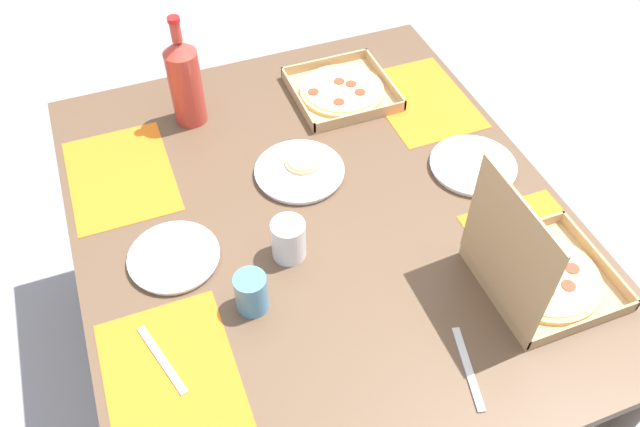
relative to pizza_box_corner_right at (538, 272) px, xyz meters
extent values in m
plane|color=gray|center=(0.37, 0.37, -0.77)|extent=(6.00, 6.00, 0.00)
cylinder|color=#3F3328|center=(1.00, -0.16, -0.43)|extent=(0.07, 0.07, 0.69)
cylinder|color=#3F3328|center=(1.00, 0.90, -0.43)|extent=(0.07, 0.07, 0.69)
cube|color=brown|center=(0.37, 0.37, -0.06)|extent=(1.38, 1.18, 0.03)
cube|color=orange|center=(0.06, -0.07, -0.05)|extent=(0.36, 0.26, 0.00)
cube|color=orange|center=(0.68, -0.07, -0.05)|extent=(0.36, 0.26, 0.00)
cube|color=orange|center=(0.06, 0.81, -0.05)|extent=(0.36, 0.26, 0.00)
cube|color=orange|center=(0.68, 0.81, -0.05)|extent=(0.36, 0.26, 0.00)
cube|color=tan|center=(0.00, -0.03, -0.05)|extent=(0.28, 0.28, 0.01)
cube|color=tan|center=(-0.14, -0.03, -0.03)|extent=(0.01, 0.28, 0.03)
cube|color=tan|center=(0.14, -0.03, -0.03)|extent=(0.01, 0.28, 0.03)
cube|color=tan|center=(0.00, -0.17, -0.03)|extent=(0.28, 0.01, 0.03)
cube|color=tan|center=(0.00, 0.11, -0.03)|extent=(0.28, 0.01, 0.03)
cylinder|color=#E0B76B|center=(0.00, -0.03, -0.04)|extent=(0.25, 0.25, 0.01)
cylinder|color=#EFD67F|center=(0.00, -0.03, -0.03)|extent=(0.22, 0.22, 0.00)
cylinder|color=red|center=(0.06, -0.03, -0.03)|extent=(0.03, 0.03, 0.00)
cylinder|color=red|center=(0.04, 0.04, -0.03)|extent=(0.03, 0.03, 0.00)
cylinder|color=red|center=(-0.02, 0.02, -0.03)|extent=(0.03, 0.03, 0.00)
cylinder|color=red|center=(-0.04, -0.01, -0.03)|extent=(0.03, 0.03, 0.00)
cylinder|color=red|center=(-0.04, -0.06, -0.03)|extent=(0.03, 0.03, 0.00)
cylinder|color=red|center=(-0.01, -0.10, -0.03)|extent=(0.03, 0.03, 0.00)
cylinder|color=red|center=(0.05, -0.08, -0.03)|extent=(0.03, 0.03, 0.00)
cube|color=tan|center=(0.00, 0.11, 0.13)|extent=(0.28, 0.01, 0.28)
cube|color=tan|center=(0.80, 0.14, -0.05)|extent=(0.28, 0.28, 0.01)
cube|color=tan|center=(0.66, 0.14, -0.03)|extent=(0.01, 0.28, 0.03)
cube|color=tan|center=(0.93, 0.14, -0.03)|extent=(0.01, 0.28, 0.03)
cube|color=tan|center=(0.80, 0.00, -0.03)|extent=(0.28, 0.01, 0.03)
cube|color=tan|center=(0.80, 0.28, -0.03)|extent=(0.28, 0.01, 0.03)
cylinder|color=#E0B76B|center=(0.80, 0.14, -0.04)|extent=(0.25, 0.25, 0.01)
cylinder|color=#EFD67F|center=(0.80, 0.14, -0.03)|extent=(0.22, 0.22, 0.00)
cylinder|color=red|center=(0.83, 0.13, -0.03)|extent=(0.03, 0.03, 0.00)
cylinder|color=red|center=(0.81, 0.22, -0.03)|extent=(0.03, 0.03, 0.00)
cylinder|color=red|center=(0.74, 0.17, -0.03)|extent=(0.03, 0.03, 0.00)
cylinder|color=red|center=(0.76, 0.10, -0.03)|extent=(0.03, 0.03, 0.00)
cylinder|color=red|center=(0.80, 0.11, -0.03)|extent=(0.03, 0.03, 0.00)
cylinder|color=white|center=(0.38, -0.07, -0.04)|extent=(0.22, 0.22, 0.01)
cylinder|color=white|center=(0.38, -0.07, -0.04)|extent=(0.23, 0.23, 0.01)
cylinder|color=white|center=(0.36, 0.74, -0.04)|extent=(0.20, 0.20, 0.01)
cylinder|color=white|center=(0.36, 0.74, -0.04)|extent=(0.21, 0.21, 0.01)
cylinder|color=white|center=(0.52, 0.37, -0.04)|extent=(0.23, 0.23, 0.01)
cylinder|color=white|center=(0.52, 0.37, -0.04)|extent=(0.23, 0.23, 0.01)
cylinder|color=#E0B76B|center=(0.54, 0.35, -0.03)|extent=(0.09, 0.09, 0.01)
cylinder|color=#EFD67F|center=(0.54, 0.35, -0.02)|extent=(0.08, 0.08, 0.00)
cylinder|color=#B2382D|center=(0.84, 0.58, 0.06)|extent=(0.09, 0.09, 0.22)
cone|color=#B2382D|center=(0.84, 0.58, 0.19)|extent=(0.09, 0.09, 0.04)
cylinder|color=#B2382D|center=(0.84, 0.58, 0.23)|extent=(0.03, 0.03, 0.06)
cylinder|color=red|center=(0.84, 0.58, 0.27)|extent=(0.03, 0.03, 0.01)
cylinder|color=teal|center=(0.17, 0.60, 0.00)|extent=(0.07, 0.07, 0.10)
cylinder|color=silver|center=(0.28, 0.48, 0.00)|extent=(0.08, 0.08, 0.10)
cube|color=#B7B7BC|center=(-0.13, 0.24, -0.05)|extent=(0.19, 0.06, 0.00)
cube|color=#B7B7BC|center=(0.11, 0.82, -0.05)|extent=(0.19, 0.07, 0.00)
camera|label=1|loc=(-0.63, 0.75, 1.14)|focal=36.41mm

